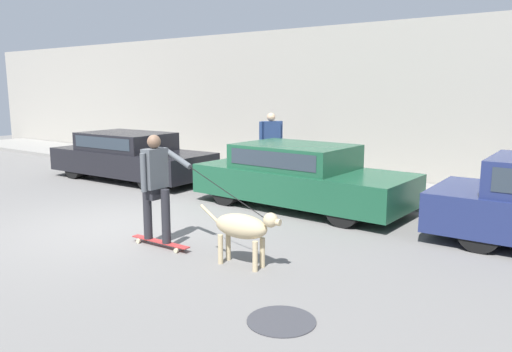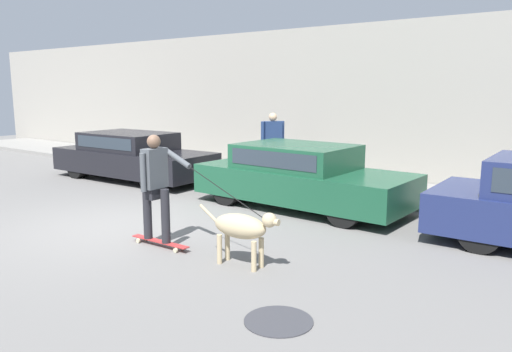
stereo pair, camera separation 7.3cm
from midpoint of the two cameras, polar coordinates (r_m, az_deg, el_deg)
ground_plane at (r=8.88m, az=-15.46°, el=-5.61°), size 36.00×36.00×0.00m
back_wall at (r=13.72m, az=7.24°, el=8.37°), size 32.00×0.30×3.92m
sidewalk_curb at (r=12.74m, az=3.95°, el=-0.30°), size 30.00×2.42×0.12m
parked_car_0 at (r=13.25m, az=-13.81°, el=2.18°), size 4.51×1.88×1.21m
parked_car_1 at (r=9.86m, az=5.39°, el=-0.11°), size 4.33×1.86×1.25m
dog at (r=6.59m, az=-1.28°, el=-5.91°), size 1.27×0.39×0.79m
skateboarder at (r=7.46m, az=-11.09°, el=-0.85°), size 2.47×0.53×1.67m
pedestrian_with_bag at (r=12.47m, az=2.00°, el=3.88°), size 0.46×0.65×1.62m
manhole_cover at (r=5.27m, az=3.01°, el=-16.22°), size 0.71×0.71×0.01m
fire_hydrant at (r=16.18m, az=-18.51°, el=2.68°), size 0.18×0.18×0.79m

